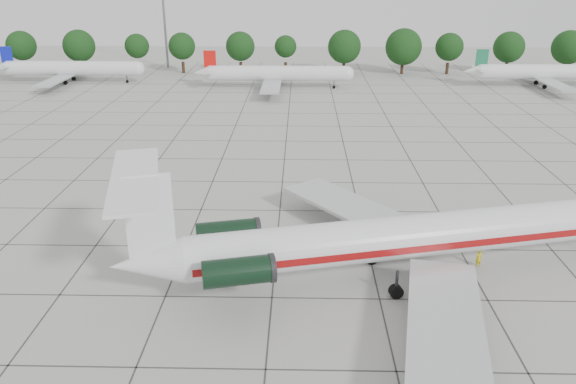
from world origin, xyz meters
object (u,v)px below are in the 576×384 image
Objects in this scene: bg_airliner_b at (72,69)px; ground_crew at (479,258)px; floodlight_mast at (163,5)px; main_airliner at (393,238)px; bg_airliner_d at (546,72)px; bg_airliner_c at (277,74)px.

ground_crew is at bearing -50.60° from bg_airliner_b.
ground_crew is at bearing -63.83° from floodlight_mast.
main_airliner is at bearing -54.84° from bg_airliner_b.
main_airliner reaches higher than ground_crew.
bg_airliner_d reaches higher than ground_crew.
main_airliner is at bearing -119.02° from bg_airliner_d.
main_airliner is at bearing -5.13° from ground_crew.
ground_crew is 73.86m from bg_airliner_c.
bg_airliner_d is 84.88m from floodlight_mast.
ground_crew is at bearing -115.15° from bg_airliner_d.
ground_crew is 0.05× the size of bg_airliner_d.
floodlight_mast is at bearing 98.40° from main_airliner.
bg_airliner_b reaches higher than ground_crew.
bg_airliner_b and bg_airliner_c have the same top height.
bg_airliner_c and bg_airliner_d have the same top height.
floodlight_mast is (-27.23, 23.75, 11.37)m from bg_airliner_c.
ground_crew is 98.49m from bg_airliner_b.
bg_airliner_c is at bearing 85.68° from main_airliner.
bg_airliner_c is at bearing -6.46° from bg_airliner_b.
floodlight_mast is (-81.51, 20.77, 11.37)m from bg_airliner_d.
bg_airliner_b is 1.00× the size of bg_airliner_c.
bg_airliner_b is (-62.50, 76.09, 2.14)m from ground_crew.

